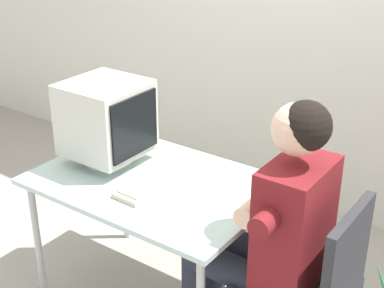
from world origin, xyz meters
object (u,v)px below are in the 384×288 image
crt_monitor (106,119)px  office_chair (310,284)px  keyboard (158,180)px  person_seated (270,226)px  desk (154,191)px

crt_monitor → office_chair: (1.16, -0.05, -0.45)m
crt_monitor → keyboard: size_ratio=0.88×
person_seated → desk: bearing=178.1°
crt_monitor → person_seated: person_seated is taller
crt_monitor → person_seated: size_ratio=0.33×
keyboard → crt_monitor: bearing=173.6°
desk → keyboard: keyboard is taller
office_chair → person_seated: bearing=180.0°
person_seated → crt_monitor: bearing=177.2°
desk → person_seated: bearing=-1.9°
keyboard → person_seated: bearing=-0.8°
keyboard → person_seated: person_seated is taller
office_chair → keyboard: bearing=179.4°
keyboard → person_seated: 0.61m
desk → crt_monitor: 0.43m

